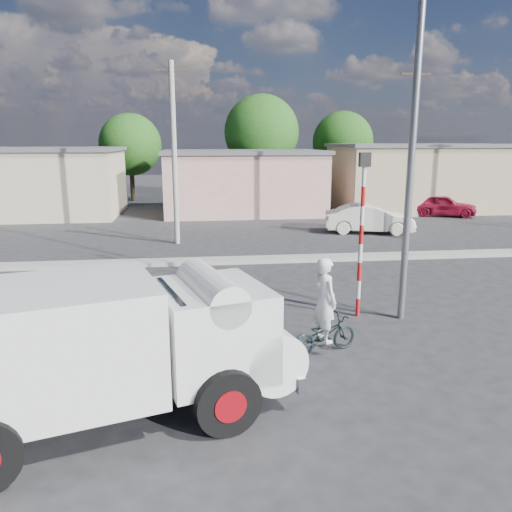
{
  "coord_description": "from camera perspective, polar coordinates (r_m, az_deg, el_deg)",
  "views": [
    {
      "loc": [
        -1.05,
        -10.92,
        4.66
      ],
      "look_at": [
        0.65,
        3.42,
        1.3
      ],
      "focal_mm": 35.0,
      "sensor_mm": 36.0,
      "label": 1
    }
  ],
  "objects": [
    {
      "name": "utility_poles",
      "position": [
        23.33,
        3.93,
        11.61
      ],
      "size": [
        35.4,
        0.24,
        8.0
      ],
      "color": "#99968E",
      "rests_on": "ground"
    },
    {
      "name": "cyclist",
      "position": [
        11.16,
        7.83,
        -6.45
      ],
      "size": [
        0.66,
        0.81,
        1.9
      ],
      "primitive_type": "imported",
      "rotation": [
        0.0,
        0.0,
        1.92
      ],
      "color": "white",
      "rests_on": "ground"
    },
    {
      "name": "truck",
      "position": [
        8.62,
        -15.79,
        -9.79
      ],
      "size": [
        6.4,
        3.8,
        2.49
      ],
      "rotation": [
        0.0,
        0.0,
        0.29
      ],
      "color": "black",
      "rests_on": "ground"
    },
    {
      "name": "building_row",
      "position": [
        33.09,
        -3.07,
        8.69
      ],
      "size": [
        37.8,
        7.3,
        4.44
      ],
      "color": "#C1B592",
      "rests_on": "ground"
    },
    {
      "name": "traffic_pole",
      "position": [
        13.29,
        12.0,
        3.87
      ],
      "size": [
        0.28,
        0.18,
        4.36
      ],
      "color": "red",
      "rests_on": "ground"
    },
    {
      "name": "tree_row",
      "position": [
        39.56,
        -8.77,
        13.18
      ],
      "size": [
        34.13,
        7.32,
        8.1
      ],
      "color": "#38281E",
      "rests_on": "ground"
    },
    {
      "name": "car_red",
      "position": [
        33.56,
        20.52,
        5.47
      ],
      "size": [
        4.37,
        2.94,
        1.38
      ],
      "primitive_type": "imported",
      "rotation": [
        0.0,
        0.0,
        1.22
      ],
      "color": "maroon",
      "rests_on": "ground"
    },
    {
      "name": "ground_plane",
      "position": [
        11.92,
        -1.19,
        -9.92
      ],
      "size": [
        120.0,
        120.0,
        0.0
      ],
      "primitive_type": "plane",
      "color": "#29292B",
      "rests_on": "ground"
    },
    {
      "name": "car_cream",
      "position": [
        26.3,
        12.8,
        4.18
      ],
      "size": [
        4.7,
        2.46,
        1.47
      ],
      "primitive_type": "imported",
      "rotation": [
        0.0,
        0.0,
        1.36
      ],
      "color": "white",
      "rests_on": "ground"
    },
    {
      "name": "median",
      "position": [
        19.5,
        -3.49,
        -0.52
      ],
      "size": [
        40.0,
        0.8,
        0.16
      ],
      "primitive_type": "cube",
      "color": "#99968E",
      "rests_on": "ground"
    },
    {
      "name": "streetlight",
      "position": [
        13.19,
        16.91,
        13.86
      ],
      "size": [
        2.34,
        0.22,
        9.0
      ],
      "color": "slate",
      "rests_on": "ground"
    },
    {
      "name": "bicycle",
      "position": [
        11.34,
        7.75,
        -8.91
      ],
      "size": [
        1.75,
        1.1,
        0.87
      ],
      "primitive_type": "imported",
      "rotation": [
        0.0,
        0.0,
        1.92
      ],
      "color": "black",
      "rests_on": "ground"
    }
  ]
}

